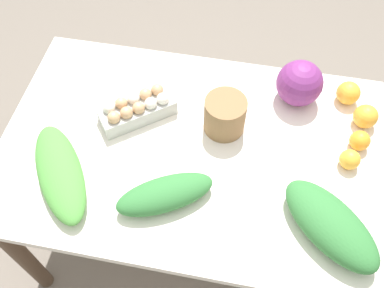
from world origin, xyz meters
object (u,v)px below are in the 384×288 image
greens_bunch_scallion (165,194)px  orange_3 (350,160)px  orange_0 (360,141)px  greens_bunch_kale (331,225)px  greens_bunch_dandelion (60,173)px  orange_2 (348,93)px  egg_carton (137,109)px  orange_1 (366,116)px  cabbage_purple (300,83)px  paper_bag (225,115)px

greens_bunch_scallion → orange_3: 0.59m
orange_0 → orange_3: bearing=67.7°
greens_bunch_kale → orange_0: bearing=-106.2°
greens_bunch_scallion → greens_bunch_dandelion: bearing=-2.3°
orange_2 → egg_carton: bearing=16.4°
greens_bunch_scallion → greens_bunch_dandelion: size_ratio=0.79×
egg_carton → greens_bunch_scallion: egg_carton is taller
orange_1 → orange_3: size_ratio=1.24×
orange_0 → orange_2: 0.20m
cabbage_purple → orange_0: 0.28m
egg_carton → orange_2: egg_carton is taller
greens_bunch_dandelion → orange_0: greens_bunch_dandelion is taller
greens_bunch_kale → orange_2: size_ratio=4.06×
egg_carton → orange_0: (-0.74, -0.02, -0.01)m
greens_bunch_dandelion → orange_1: orange_1 is taller
greens_bunch_scallion → greens_bunch_kale: bearing=178.8°
greens_bunch_dandelion → orange_2: 1.01m
cabbage_purple → orange_2: (-0.18, -0.02, -0.04)m
greens_bunch_kale → orange_1: greens_bunch_kale is taller
paper_bag → greens_bunch_kale: paper_bag is taller
orange_0 → orange_3: 0.09m
egg_carton → paper_bag: paper_bag is taller
cabbage_purple → orange_2: cabbage_purple is taller
paper_bag → orange_3: 0.42m
egg_carton → greens_bunch_kale: bearing=-62.7°
orange_1 → orange_2: bearing=-59.1°
orange_0 → cabbage_purple: bearing=-38.5°
greens_bunch_kale → orange_0: greens_bunch_kale is taller
egg_carton → orange_1: bearing=-28.9°
cabbage_purple → egg_carton: (0.53, 0.19, -0.04)m
orange_2 → orange_3: 0.27m
paper_bag → orange_0: paper_bag is taller
egg_carton → orange_0: egg_carton is taller
greens_bunch_scallion → greens_bunch_kale: size_ratio=0.90×
greens_bunch_kale → orange_1: (-0.11, -0.42, -0.01)m
egg_carton → orange_1: egg_carton is taller
cabbage_purple → orange_1: cabbage_purple is taller
paper_bag → greens_bunch_dandelion: paper_bag is taller
egg_carton → paper_bag: (-0.30, -0.01, 0.02)m
cabbage_purple → greens_bunch_dandelion: 0.85m
paper_bag → orange_0: (-0.45, -0.00, -0.03)m
greens_bunch_kale → orange_3: greens_bunch_kale is taller
paper_bag → greens_bunch_dandelion: 0.56m
egg_carton → orange_2: bearing=-21.1°
greens_bunch_kale → greens_bunch_scallion: bearing=-1.2°
egg_carton → greens_bunch_scallion: bearing=-98.3°
cabbage_purple → egg_carton: cabbage_purple is taller
greens_bunch_scallion → greens_bunch_kale: (-0.49, 0.01, 0.01)m
greens_bunch_dandelion → egg_carton: bearing=-121.3°
orange_2 → orange_3: orange_2 is taller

